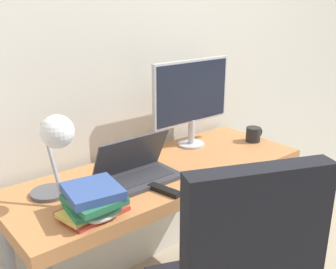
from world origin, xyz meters
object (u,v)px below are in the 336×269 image
(laptop, at_px, (136,171))
(book_stack, at_px, (92,201))
(game_controller, at_px, (101,215))
(monitor, at_px, (192,96))
(desk_lamp, at_px, (56,143))
(mug, at_px, (254,134))

(laptop, relative_size, book_stack, 1.39)
(laptop, distance_m, game_controller, 0.36)
(book_stack, bearing_deg, monitor, 22.18)
(laptop, distance_m, desk_lamp, 0.42)
(desk_lamp, height_order, game_controller, desk_lamp)
(mug, relative_size, game_controller, 0.82)
(book_stack, height_order, mug, book_stack)
(laptop, xyz_separation_m, game_controller, (-0.30, -0.19, -0.02))
(laptop, bearing_deg, game_controller, -146.89)
(desk_lamp, distance_m, mug, 1.20)
(mug, distance_m, game_controller, 1.14)
(laptop, relative_size, monitor, 0.71)
(mug, bearing_deg, desk_lamp, 179.83)
(game_controller, bearing_deg, desk_lamp, 108.16)
(monitor, bearing_deg, book_stack, -157.82)
(mug, bearing_deg, book_stack, -172.68)
(laptop, xyz_separation_m, mug, (0.82, -0.00, -0.00))
(monitor, height_order, desk_lamp, monitor)
(laptop, xyz_separation_m, book_stack, (-0.30, -0.15, 0.01))
(laptop, xyz_separation_m, monitor, (0.50, 0.18, 0.24))
(book_stack, height_order, game_controller, book_stack)
(monitor, bearing_deg, laptop, -160.07)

